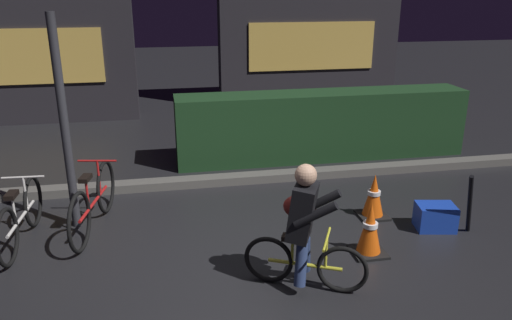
% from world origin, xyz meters
% --- Properties ---
extents(ground_plane, '(40.00, 40.00, 0.00)m').
position_xyz_m(ground_plane, '(0.00, 0.00, 0.00)').
color(ground_plane, black).
extents(sidewalk_curb, '(12.00, 0.24, 0.12)m').
position_xyz_m(sidewalk_curb, '(0.00, 2.20, 0.06)').
color(sidewalk_curb, '#56544F').
rests_on(sidewalk_curb, ground).
extents(hedge_row, '(4.80, 0.70, 1.11)m').
position_xyz_m(hedge_row, '(1.80, 3.10, 0.55)').
color(hedge_row, '#19381C').
rests_on(hedge_row, ground).
extents(storefront_left, '(4.17, 0.54, 3.99)m').
position_xyz_m(storefront_left, '(-3.36, 6.50, 1.99)').
color(storefront_left, '#262328').
rests_on(storefront_left, ground).
extents(storefront_right, '(4.32, 0.54, 4.04)m').
position_xyz_m(storefront_right, '(2.77, 7.20, 2.01)').
color(storefront_right, '#262328').
rests_on(storefront_right, ground).
extents(street_post, '(0.10, 0.10, 2.48)m').
position_xyz_m(street_post, '(-1.88, 1.20, 1.24)').
color(street_post, '#2D2D33').
rests_on(street_post, ground).
extents(parked_bike_left_mid, '(0.46, 1.53, 0.71)m').
position_xyz_m(parked_bike_left_mid, '(-2.40, 0.85, 0.32)').
color(parked_bike_left_mid, black).
rests_on(parked_bike_left_mid, ground).
extents(parked_bike_center_left, '(0.46, 1.66, 0.77)m').
position_xyz_m(parked_bike_center_left, '(-1.64, 1.06, 0.35)').
color(parked_bike_center_left, black).
rests_on(parked_bike_center_left, ground).
extents(traffic_cone_near, '(0.36, 0.36, 0.59)m').
position_xyz_m(traffic_cone_near, '(1.30, -0.10, 0.29)').
color(traffic_cone_near, black).
rests_on(traffic_cone_near, ground).
extents(traffic_cone_far, '(0.36, 0.36, 0.56)m').
position_xyz_m(traffic_cone_far, '(1.71, 0.75, 0.27)').
color(traffic_cone_far, black).
rests_on(traffic_cone_far, ground).
extents(blue_crate, '(0.49, 0.40, 0.30)m').
position_xyz_m(blue_crate, '(2.30, 0.30, 0.15)').
color(blue_crate, '#193DB7').
rests_on(blue_crate, ground).
extents(cyclist, '(1.09, 0.66, 1.25)m').
position_xyz_m(cyclist, '(0.43, -0.55, 0.63)').
color(cyclist, black).
rests_on(cyclist, ground).
extents(closed_umbrella, '(0.29, 0.31, 0.80)m').
position_xyz_m(closed_umbrella, '(2.55, 0.05, 0.40)').
color(closed_umbrella, black).
rests_on(closed_umbrella, ground).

